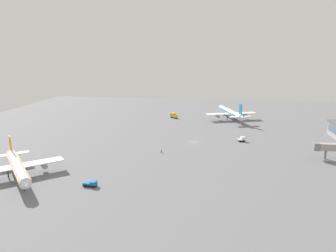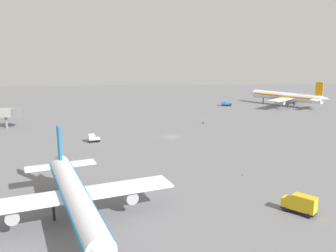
# 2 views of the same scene
# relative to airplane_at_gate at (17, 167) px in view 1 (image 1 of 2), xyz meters

# --- Properties ---
(ground) EXTENTS (288.00, 288.00, 0.00)m
(ground) POSITION_rel_airplane_at_gate_xyz_m (53.09, -57.48, -4.32)
(ground) COLOR slate
(airplane_at_gate) EXTENTS (31.82, 29.38, 11.88)m
(airplane_at_gate) POSITION_rel_airplane_at_gate_xyz_m (0.00, 0.00, 0.00)
(airplane_at_gate) COLOR white
(airplane_at_gate) RESTS_ON ground
(airplane_taxiing) EXTENTS (40.24, 33.05, 12.61)m
(airplane_taxiing) POSITION_rel_airplane_at_gate_xyz_m (107.97, -77.72, 0.27)
(airplane_taxiing) COLOR white
(airplane_taxiing) RESTS_ON ground
(catering_truck) EXTENTS (5.34, 5.26, 3.30)m
(catering_truck) POSITION_rel_airplane_at_gate_xyz_m (107.56, -40.69, -2.62)
(catering_truck) COLOR black
(catering_truck) RESTS_ON ground
(pushback_tractor) EXTENTS (2.55, 4.56, 1.90)m
(pushback_tractor) POSITION_rel_airplane_at_gate_xyz_m (-2.75, -27.25, -3.35)
(pushback_tractor) COLOR black
(pushback_tractor) RESTS_ON ground
(baggage_tug) EXTENTS (2.93, 3.59, 2.30)m
(baggage_tug) POSITION_rel_airplane_at_gate_xyz_m (57.23, -80.55, -3.16)
(baggage_tug) COLOR black
(baggage_tug) RESTS_ON ground
(ground_crew_worker) EXTENTS (0.54, 0.54, 1.67)m
(ground_crew_worker) POSITION_rel_airplane_at_gate_xyz_m (34.60, -44.31, -3.47)
(ground_crew_worker) COLOR #1E2338
(ground_crew_worker) RESTS_ON ground
(safety_cone_near_gate) EXTENTS (0.44, 0.44, 0.60)m
(safety_cone_near_gate) POSITION_rel_airplane_at_gate_xyz_m (73.58, -84.01, -4.02)
(safety_cone_near_gate) COLOR #EA590C
(safety_cone_near_gate) RESTS_ON ground
(safety_cone_mid_apron) EXTENTS (0.44, 0.44, 0.60)m
(safety_cone_mid_apron) POSITION_rel_airplane_at_gate_xyz_m (88.59, -44.91, -4.02)
(safety_cone_mid_apron) COLOR #EA590C
(safety_cone_mid_apron) RESTS_ON ground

